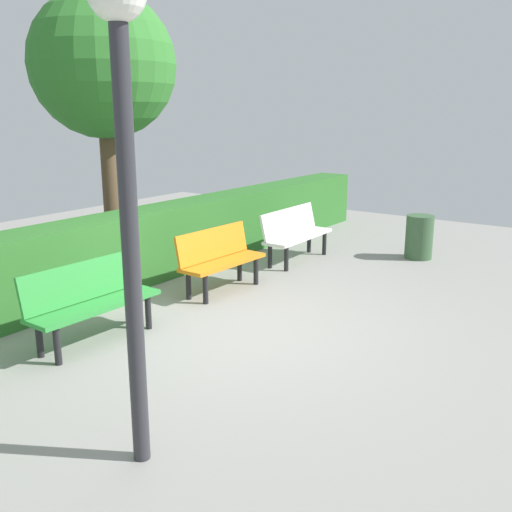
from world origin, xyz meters
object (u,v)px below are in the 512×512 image
(trash_bin, at_px, (419,237))
(bench_green, at_px, (91,298))
(tree_near, at_px, (103,66))
(bench_orange, at_px, (219,257))
(bench_white, at_px, (295,232))
(lamp_post, at_px, (124,127))

(trash_bin, bearing_deg, bench_green, -16.30)
(bench_green, bearing_deg, tree_near, -133.47)
(bench_orange, height_order, bench_green, same)
(bench_white, relative_size, lamp_post, 0.48)
(bench_orange, relative_size, lamp_post, 0.42)
(bench_green, height_order, trash_bin, bench_green)
(bench_orange, xyz_separation_m, bench_green, (2.18, -0.01, 0.00))
(tree_near, height_order, lamp_post, tree_near)
(tree_near, bearing_deg, bench_white, 121.84)
(trash_bin, bearing_deg, bench_white, -50.46)
(bench_green, xyz_separation_m, lamp_post, (1.23, 2.03, 1.85))
(lamp_post, bearing_deg, bench_orange, -149.33)
(tree_near, height_order, trash_bin, tree_near)
(bench_green, distance_m, lamp_post, 3.01)
(bench_white, relative_size, bench_green, 1.04)
(bench_green, bearing_deg, bench_white, -178.46)
(tree_near, relative_size, trash_bin, 5.85)
(trash_bin, bearing_deg, lamp_post, 3.55)
(bench_white, distance_m, bench_green, 4.17)
(bench_green, height_order, tree_near, tree_near)
(bench_white, distance_m, lamp_post, 6.06)
(trash_bin, bearing_deg, tree_near, -55.01)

